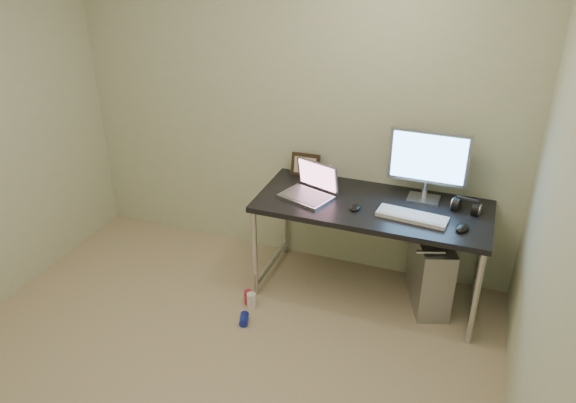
{
  "coord_description": "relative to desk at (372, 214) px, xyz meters",
  "views": [
    {
      "loc": [
        1.38,
        -2.06,
        2.57
      ],
      "look_at": [
        0.23,
        1.05,
        0.85
      ],
      "focal_mm": 35.0,
      "sensor_mm": 36.0,
      "label": 1
    }
  ],
  "objects": [
    {
      "name": "mouse_right",
      "position": [
        0.62,
        -0.15,
        0.1
      ],
      "size": [
        0.1,
        0.14,
        0.04
      ],
      "primitive_type": "ellipsoid",
      "rotation": [
        0.0,
        0.0,
        -0.23
      ],
      "color": "black",
      "rests_on": "desk"
    },
    {
      "name": "headphones",
      "position": [
        0.62,
        0.12,
        0.11
      ],
      "size": [
        0.2,
        0.12,
        0.12
      ],
      "rotation": [
        0.0,
        0.0,
        -0.19
      ],
      "color": "black",
      "rests_on": "desk"
    },
    {
      "name": "cable_b",
      "position": [
        0.48,
        0.28,
        -0.29
      ],
      "size": [
        0.02,
        0.11,
        0.71
      ],
      "primitive_type": "cylinder",
      "rotation": [
        0.14,
        0.0,
        0.09
      ],
      "color": "black",
      "rests_on": "ground"
    },
    {
      "name": "mouse_left",
      "position": [
        -0.1,
        -0.11,
        0.1
      ],
      "size": [
        0.07,
        0.12,
        0.04
      ],
      "primitive_type": "ellipsoid",
      "rotation": [
        0.0,
        0.0,
        -0.03
      ],
      "color": "black",
      "rests_on": "desk"
    },
    {
      "name": "can_red",
      "position": [
        -0.78,
        -0.44,
        -0.62
      ],
      "size": [
        0.08,
        0.08,
        0.11
      ],
      "primitive_type": "cylinder",
      "rotation": [
        0.0,
        0.0,
        0.36
      ],
      "color": "#B52340",
      "rests_on": "ground"
    },
    {
      "name": "laptop",
      "position": [
        -0.45,
        -0.02,
        0.13
      ],
      "size": [
        0.42,
        0.38,
        0.24
      ],
      "rotation": [
        0.0,
        0.0,
        -0.33
      ],
      "color": "#ABACB3",
      "rests_on": "desk"
    },
    {
      "name": "can_blue",
      "position": [
        -0.72,
        -0.65,
        -0.64
      ],
      "size": [
        0.1,
        0.13,
        0.06
      ],
      "primitive_type": "cylinder",
      "rotation": [
        1.57,
        0.0,
        0.33
      ],
      "color": "#1824A2",
      "rests_on": "ground"
    },
    {
      "name": "can_white",
      "position": [
        -0.74,
        -0.48,
        -0.61
      ],
      "size": [
        0.08,
        0.08,
        0.12
      ],
      "primitive_type": "cylinder",
      "rotation": [
        0.0,
        0.0,
        0.27
      ],
      "color": "white",
      "rests_on": "ground"
    },
    {
      "name": "picture_frame",
      "position": [
        -0.59,
        0.29,
        0.17
      ],
      "size": [
        0.23,
        0.07,
        0.18
      ],
      "primitive_type": "cube",
      "rotation": [
        -0.21,
        0.0,
        0.04
      ],
      "color": "black",
      "rests_on": "desk"
    },
    {
      "name": "cable_a",
      "position": [
        0.39,
        0.3,
        -0.27
      ],
      "size": [
        0.01,
        0.16,
        0.69
      ],
      "primitive_type": "cylinder",
      "rotation": [
        0.21,
        0.0,
        0.0
      ],
      "color": "black",
      "rests_on": "ground"
    },
    {
      "name": "keyboard",
      "position": [
        0.29,
        -0.11,
        0.09
      ],
      "size": [
        0.48,
        0.2,
        0.03
      ],
      "primitive_type": "cube",
      "rotation": [
        0.0,
        0.0,
        -0.1
      ],
      "color": "silver",
      "rests_on": "desk"
    },
    {
      "name": "desk",
      "position": [
        0.0,
        0.0,
        0.0
      ],
      "size": [
        1.62,
        0.71,
        0.75
      ],
      "color": "black",
      "rests_on": "ground"
    },
    {
      "name": "wall_back",
      "position": [
        -0.73,
        0.35,
        0.58
      ],
      "size": [
        3.5,
        0.02,
        2.5
      ],
      "primitive_type": "cube",
      "color": "beige",
      "rests_on": "ground"
    },
    {
      "name": "floor",
      "position": [
        -0.73,
        -1.4,
        -0.67
      ],
      "size": [
        3.5,
        3.5,
        0.0
      ],
      "primitive_type": "plane",
      "color": "tan",
      "rests_on": "ground"
    },
    {
      "name": "wall_right",
      "position": [
        1.02,
        -1.4,
        0.58
      ],
      "size": [
        0.02,
        3.5,
        2.5
      ],
      "primitive_type": "cube",
      "color": "beige",
      "rests_on": "ground"
    },
    {
      "name": "monitor",
      "position": [
        0.32,
        0.2,
        0.38
      ],
      "size": [
        0.55,
        0.16,
        0.51
      ],
      "rotation": [
        0.0,
        0.0,
        -0.01
      ],
      "color": "#ABACB3",
      "rests_on": "desk"
    },
    {
      "name": "webcam",
      "position": [
        -0.4,
        0.31,
        0.16
      ],
      "size": [
        0.04,
        0.03,
        0.11
      ],
      "rotation": [
        0.0,
        0.0,
        -0.16
      ],
      "color": "silver",
      "rests_on": "desk"
    },
    {
      "name": "tower_computer",
      "position": [
        0.44,
        0.03,
        -0.4
      ],
      "size": [
        0.38,
        0.56,
        0.57
      ],
      "rotation": [
        0.0,
        0.0,
        0.33
      ],
      "color": "#A2A2A6",
      "rests_on": "ground"
    }
  ]
}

